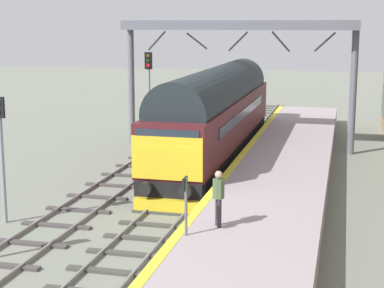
{
  "coord_description": "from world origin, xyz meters",
  "views": [
    {
      "loc": [
        6.1,
        -22.25,
        6.78
      ],
      "look_at": [
        0.2,
        1.77,
        2.0
      ],
      "focal_mm": 58.6,
      "sensor_mm": 36.0,
      "label": 1
    }
  ],
  "objects_px": {
    "signal_post_mid": "(1,145)",
    "signal_post_far": "(149,84)",
    "diesel_locomotive": "(216,112)",
    "platform_number_sign": "(185,196)",
    "waiting_passenger": "(219,193)"
  },
  "relations": [
    {
      "from": "signal_post_mid",
      "to": "waiting_passenger",
      "type": "relative_size",
      "value": 2.67
    },
    {
      "from": "diesel_locomotive",
      "to": "signal_post_far",
      "type": "distance_m",
      "value": 7.35
    },
    {
      "from": "signal_post_mid",
      "to": "signal_post_far",
      "type": "height_order",
      "value": "signal_post_far"
    },
    {
      "from": "signal_post_mid",
      "to": "platform_number_sign",
      "type": "bearing_deg",
      "value": -19.68
    },
    {
      "from": "diesel_locomotive",
      "to": "waiting_passenger",
      "type": "xyz_separation_m",
      "value": [
        2.7,
        -12.79,
        -0.49
      ]
    },
    {
      "from": "diesel_locomotive",
      "to": "platform_number_sign",
      "type": "distance_m",
      "value": 13.9
    },
    {
      "from": "waiting_passenger",
      "to": "signal_post_mid",
      "type": "bearing_deg",
      "value": 52.6
    },
    {
      "from": "diesel_locomotive",
      "to": "signal_post_mid",
      "type": "xyz_separation_m",
      "value": [
        -5.11,
        -11.22,
        0.25
      ]
    },
    {
      "from": "platform_number_sign",
      "to": "diesel_locomotive",
      "type": "bearing_deg",
      "value": 98.15
    },
    {
      "from": "diesel_locomotive",
      "to": "platform_number_sign",
      "type": "height_order",
      "value": "diesel_locomotive"
    },
    {
      "from": "diesel_locomotive",
      "to": "signal_post_mid",
      "type": "height_order",
      "value": "diesel_locomotive"
    },
    {
      "from": "waiting_passenger",
      "to": "signal_post_far",
      "type": "bearing_deg",
      "value": -2.61
    },
    {
      "from": "diesel_locomotive",
      "to": "signal_post_far",
      "type": "relative_size",
      "value": 3.49
    },
    {
      "from": "diesel_locomotive",
      "to": "platform_number_sign",
      "type": "bearing_deg",
      "value": -81.85
    },
    {
      "from": "signal_post_mid",
      "to": "signal_post_far",
      "type": "relative_size",
      "value": 0.85
    }
  ]
}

